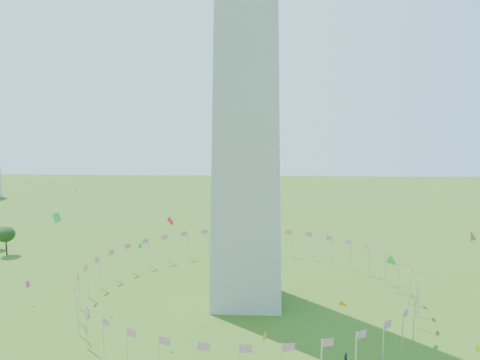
% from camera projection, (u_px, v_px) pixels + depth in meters
% --- Properties ---
extents(flag_ring, '(80.24, 80.24, 9.00)m').
position_uv_depth(flag_ring, '(246.00, 284.00, 116.02)').
color(flag_ring, silver).
rests_on(flag_ring, ground).
extents(kites_aloft, '(103.93, 67.29, 40.40)m').
position_uv_depth(kites_aloft, '(331.00, 270.00, 84.86)').
color(kites_aloft, green).
rests_on(kites_aloft, ground).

